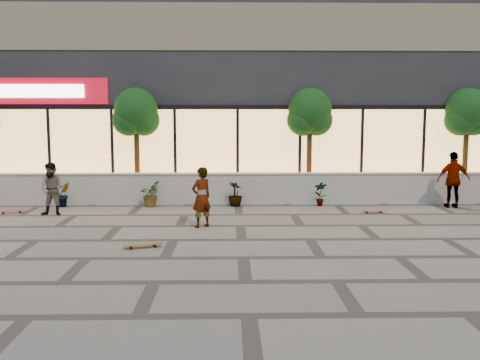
{
  "coord_description": "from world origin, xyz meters",
  "views": [
    {
      "loc": [
        -0.28,
        -10.86,
        2.94
      ],
      "look_at": [
        -0.02,
        2.82,
        1.3
      ],
      "focal_mm": 40.0,
      "sensor_mm": 36.0,
      "label": 1
    }
  ],
  "objects_px": {
    "tree_midwest": "(136,115)",
    "tree_mideast": "(310,115)",
    "tree_east": "(467,115)",
    "skateboard_center": "(143,244)",
    "skateboard_left": "(12,211)",
    "skater_left": "(53,189)",
    "skater_center": "(201,197)",
    "skateboard_right_near": "(374,211)",
    "skater_right_near": "(453,180)"
  },
  "relations": [
    {
      "from": "tree_midwest",
      "to": "tree_mideast",
      "type": "bearing_deg",
      "value": 0.0
    },
    {
      "from": "tree_east",
      "to": "tree_mideast",
      "type": "bearing_deg",
      "value": 180.0
    },
    {
      "from": "tree_mideast",
      "to": "skateboard_center",
      "type": "relative_size",
      "value": 4.42
    },
    {
      "from": "tree_east",
      "to": "skateboard_left",
      "type": "xyz_separation_m",
      "value": [
        -14.93,
        -2.42,
        -2.91
      ]
    },
    {
      "from": "tree_east",
      "to": "skateboard_center",
      "type": "relative_size",
      "value": 4.42
    },
    {
      "from": "skateboard_center",
      "to": "skater_left",
      "type": "bearing_deg",
      "value": 110.93
    },
    {
      "from": "skater_center",
      "to": "skater_left",
      "type": "bearing_deg",
      "value": -59.11
    },
    {
      "from": "skater_left",
      "to": "skateboard_right_near",
      "type": "relative_size",
      "value": 2.23
    },
    {
      "from": "tree_mideast",
      "to": "skater_right_near",
      "type": "xyz_separation_m",
      "value": [
        4.41,
        -1.67,
        -2.08
      ]
    },
    {
      "from": "tree_midwest",
      "to": "skateboard_left",
      "type": "bearing_deg",
      "value": -144.79
    },
    {
      "from": "skater_right_near",
      "to": "skateboard_left",
      "type": "bearing_deg",
      "value": 3.46
    },
    {
      "from": "skater_center",
      "to": "skateboard_left",
      "type": "distance_m",
      "value": 6.32
    },
    {
      "from": "tree_mideast",
      "to": "skateboard_left",
      "type": "height_order",
      "value": "tree_mideast"
    },
    {
      "from": "skater_right_near",
      "to": "skateboard_right_near",
      "type": "distance_m",
      "value": 3.06
    },
    {
      "from": "tree_mideast",
      "to": "skater_right_near",
      "type": "height_order",
      "value": "tree_mideast"
    },
    {
      "from": "tree_midwest",
      "to": "skateboard_left",
      "type": "distance_m",
      "value": 5.1
    },
    {
      "from": "tree_mideast",
      "to": "skateboard_center",
      "type": "height_order",
      "value": "tree_mideast"
    },
    {
      "from": "skater_right_near",
      "to": "skateboard_right_near",
      "type": "height_order",
      "value": "skater_right_near"
    },
    {
      "from": "tree_midwest",
      "to": "skateboard_right_near",
      "type": "distance_m",
      "value": 8.56
    },
    {
      "from": "tree_mideast",
      "to": "skateboard_right_near",
      "type": "bearing_deg",
      "value": -57.88
    },
    {
      "from": "skateboard_left",
      "to": "skateboard_right_near",
      "type": "distance_m",
      "value": 11.05
    },
    {
      "from": "tree_midwest",
      "to": "skateboard_left",
      "type": "xyz_separation_m",
      "value": [
        -3.43,
        -2.42,
        -2.91
      ]
    },
    {
      "from": "skater_center",
      "to": "skateboard_center",
      "type": "distance_m",
      "value": 2.65
    },
    {
      "from": "tree_midwest",
      "to": "skateboard_center",
      "type": "distance_m",
      "value": 7.52
    },
    {
      "from": "skateboard_center",
      "to": "skateboard_right_near",
      "type": "bearing_deg",
      "value": 15.39
    },
    {
      "from": "skater_center",
      "to": "skateboard_center",
      "type": "height_order",
      "value": "skater_center"
    },
    {
      "from": "skater_center",
      "to": "skateboard_right_near",
      "type": "distance_m",
      "value": 5.57
    },
    {
      "from": "skateboard_center",
      "to": "tree_mideast",
      "type": "bearing_deg",
      "value": 36.9
    },
    {
      "from": "skater_center",
      "to": "tree_midwest",
      "type": "bearing_deg",
      "value": -98.99
    },
    {
      "from": "tree_mideast",
      "to": "skateboard_center",
      "type": "distance_m",
      "value": 8.79
    },
    {
      "from": "skater_left",
      "to": "skateboard_center",
      "type": "bearing_deg",
      "value": -47.01
    },
    {
      "from": "tree_east",
      "to": "skater_center",
      "type": "height_order",
      "value": "tree_east"
    },
    {
      "from": "skater_right_near",
      "to": "skateboard_right_near",
      "type": "xyz_separation_m",
      "value": [
        -2.8,
        -0.91,
        -0.84
      ]
    },
    {
      "from": "tree_mideast",
      "to": "tree_east",
      "type": "xyz_separation_m",
      "value": [
        5.5,
        0.0,
        0.0
      ]
    },
    {
      "from": "tree_mideast",
      "to": "skater_center",
      "type": "height_order",
      "value": "tree_mideast"
    },
    {
      "from": "tree_midwest",
      "to": "skateboard_center",
      "type": "bearing_deg",
      "value": -79.47
    },
    {
      "from": "tree_midwest",
      "to": "skater_right_near",
      "type": "xyz_separation_m",
      "value": [
        10.41,
        -1.67,
        -2.08
      ]
    },
    {
      "from": "tree_east",
      "to": "skateboard_right_near",
      "type": "xyz_separation_m",
      "value": [
        -3.88,
        -2.58,
        -2.92
      ]
    },
    {
      "from": "tree_midwest",
      "to": "skateboard_center",
      "type": "height_order",
      "value": "tree_midwest"
    },
    {
      "from": "skater_left",
      "to": "skater_right_near",
      "type": "height_order",
      "value": "skater_right_near"
    },
    {
      "from": "skater_left",
      "to": "tree_east",
      "type": "bearing_deg",
      "value": 15.3
    },
    {
      "from": "skateboard_left",
      "to": "tree_mideast",
      "type": "bearing_deg",
      "value": -11.42
    },
    {
      "from": "skateboard_center",
      "to": "skater_center",
      "type": "bearing_deg",
      "value": 43.52
    },
    {
      "from": "tree_east",
      "to": "skateboard_right_near",
      "type": "distance_m",
      "value": 5.5
    },
    {
      "from": "skater_center",
      "to": "tree_east",
      "type": "bearing_deg",
      "value": 169.49
    },
    {
      "from": "skater_left",
      "to": "skateboard_left",
      "type": "relative_size",
      "value": 2.07
    },
    {
      "from": "skateboard_center",
      "to": "skateboard_left",
      "type": "distance_m",
      "value": 6.43
    },
    {
      "from": "tree_midwest",
      "to": "skater_left",
      "type": "height_order",
      "value": "tree_midwest"
    },
    {
      "from": "skateboard_left",
      "to": "skater_left",
      "type": "bearing_deg",
      "value": -40.23
    },
    {
      "from": "skater_center",
      "to": "skateboard_left",
      "type": "relative_size",
      "value": 2.12
    }
  ]
}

